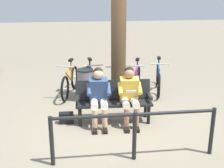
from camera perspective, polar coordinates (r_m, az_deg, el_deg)
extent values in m
plane|color=gray|center=(6.48, 0.93, -7.19)|extent=(40.00, 40.00, 0.00)
cube|color=black|center=(6.33, 0.35, -3.63)|extent=(1.62, 0.51, 0.05)
cube|color=black|center=(6.43, 0.20, -1.06)|extent=(1.60, 0.20, 0.42)
cube|color=black|center=(6.39, 7.15, -2.26)|extent=(0.08, 0.40, 0.05)
cube|color=black|center=(6.26, -6.60, -2.68)|extent=(0.08, 0.40, 0.05)
cylinder|color=black|center=(6.36, 6.99, -5.84)|extent=(0.07, 0.07, 0.40)
cylinder|color=black|center=(6.24, -6.15, -6.31)|extent=(0.07, 0.07, 0.40)
cylinder|color=black|center=(6.67, 6.40, -4.67)|extent=(0.07, 0.07, 0.40)
cylinder|color=black|center=(6.55, -6.10, -5.10)|extent=(0.07, 0.07, 0.40)
cube|color=gold|center=(6.29, 3.25, -1.05)|extent=(0.39, 0.32, 0.55)
sphere|color=#A87554|center=(6.16, 3.33, 2.01)|extent=(0.21, 0.21, 0.21)
sphere|color=black|center=(6.18, 3.30, 2.42)|extent=(0.20, 0.20, 0.20)
cylinder|color=white|center=(6.19, 4.39, -3.54)|extent=(0.17, 0.41, 0.15)
cylinder|color=#A87554|center=(6.11, 4.63, -6.54)|extent=(0.11, 0.11, 0.45)
cube|color=black|center=(6.11, 4.74, -8.55)|extent=(0.10, 0.22, 0.07)
cylinder|color=gold|center=(6.19, 5.25, -0.80)|extent=(0.10, 0.31, 0.23)
cylinder|color=white|center=(6.16, 2.55, -3.61)|extent=(0.17, 0.41, 0.15)
cylinder|color=#A87554|center=(6.08, 2.76, -6.62)|extent=(0.11, 0.11, 0.45)
cube|color=black|center=(6.08, 2.86, -8.64)|extent=(0.10, 0.22, 0.07)
cylinder|color=gold|center=(6.13, 1.57, -0.91)|extent=(0.10, 0.31, 0.23)
cube|color=silver|center=(5.99, 3.66, -1.43)|extent=(0.20, 0.13, 0.09)
cube|color=#334772|center=(6.23, -2.59, -1.21)|extent=(0.39, 0.32, 0.55)
sphere|color=#D8A884|center=(6.10, -2.62, 1.87)|extent=(0.21, 0.21, 0.21)
sphere|color=black|center=(6.12, -2.64, 2.28)|extent=(0.20, 0.20, 0.20)
cylinder|color=white|center=(6.12, -1.54, -3.74)|extent=(0.17, 0.41, 0.15)
cylinder|color=#D8A884|center=(6.04, -1.40, -6.78)|extent=(0.11, 0.11, 0.45)
cube|color=black|center=(6.04, -1.33, -8.81)|extent=(0.10, 0.22, 0.07)
cylinder|color=#334772|center=(6.11, -0.67, -0.97)|extent=(0.10, 0.31, 0.23)
cylinder|color=white|center=(6.12, -3.41, -3.80)|extent=(0.17, 0.41, 0.15)
cylinder|color=#D8A884|center=(6.04, -3.31, -6.84)|extent=(0.11, 0.11, 0.45)
cube|color=black|center=(6.03, -3.25, -8.87)|extent=(0.10, 0.22, 0.07)
cylinder|color=#334772|center=(6.09, -4.43, -1.08)|extent=(0.10, 0.31, 0.23)
cube|color=black|center=(6.44, -8.69, -6.40)|extent=(0.31, 0.15, 0.24)
cylinder|color=#4C3823|center=(7.23, 1.26, 8.95)|extent=(0.36, 0.36, 3.25)
cylinder|color=slate|center=(7.57, -5.10, -0.30)|extent=(0.40, 0.40, 0.79)
cylinder|color=black|center=(7.45, -5.19, 2.69)|extent=(0.42, 0.42, 0.03)
torus|color=black|center=(7.83, 8.89, -0.32)|extent=(0.22, 0.65, 0.66)
cylinder|color=silver|center=(7.83, 8.89, -0.32)|extent=(0.06, 0.07, 0.06)
torus|color=black|center=(8.80, 8.69, 1.74)|extent=(0.22, 0.65, 0.66)
cylinder|color=silver|center=(8.80, 8.69, 1.74)|extent=(0.06, 0.07, 0.06)
cylinder|color=#1E519E|center=(8.21, 8.91, 3.30)|extent=(0.19, 0.62, 0.04)
cylinder|color=#1E519E|center=(8.18, 8.86, 1.81)|extent=(0.18, 0.59, 0.43)
cylinder|color=#1E519E|center=(8.41, 8.85, 3.09)|extent=(0.04, 0.04, 0.55)
cube|color=black|center=(8.34, 8.94, 4.95)|extent=(0.14, 0.24, 0.05)
cylinder|color=#B2B2B7|center=(7.77, 9.06, 3.77)|extent=(0.47, 0.15, 0.03)
torus|color=black|center=(7.58, 4.25, -0.75)|extent=(0.26, 0.65, 0.66)
cylinder|color=silver|center=(7.58, 4.25, -0.75)|extent=(0.07, 0.07, 0.06)
torus|color=black|center=(8.55, 5.00, 1.40)|extent=(0.26, 0.65, 0.66)
cylinder|color=silver|center=(8.55, 5.00, 1.40)|extent=(0.07, 0.07, 0.06)
cylinder|color=#8C268C|center=(7.96, 4.72, 3.00)|extent=(0.23, 0.61, 0.04)
cylinder|color=#8C268C|center=(7.93, 4.62, 1.46)|extent=(0.22, 0.58, 0.43)
cylinder|color=#8C268C|center=(8.15, 4.84, 2.78)|extent=(0.04, 0.04, 0.55)
cube|color=black|center=(8.09, 4.89, 4.69)|extent=(0.15, 0.24, 0.05)
cylinder|color=#B2B2B7|center=(7.52, 4.43, 3.46)|extent=(0.47, 0.18, 0.03)
torus|color=black|center=(7.47, 0.71, -0.98)|extent=(0.11, 0.66, 0.66)
cylinder|color=silver|center=(7.47, 0.71, -0.98)|extent=(0.05, 0.06, 0.06)
torus|color=black|center=(8.44, 0.26, 1.25)|extent=(0.11, 0.66, 0.66)
cylinder|color=silver|center=(8.44, 0.26, 1.25)|extent=(0.05, 0.06, 0.06)
cylinder|color=#B71414|center=(7.85, 0.48, 2.85)|extent=(0.09, 0.63, 0.04)
cylinder|color=#B71414|center=(7.83, 0.51, 1.28)|extent=(0.09, 0.60, 0.43)
cylinder|color=#B71414|center=(8.05, 0.39, 2.64)|extent=(0.04, 0.04, 0.55)
cube|color=black|center=(7.98, 0.40, 4.58)|extent=(0.11, 0.23, 0.05)
cylinder|color=#B2B2B7|center=(7.41, 0.67, 3.30)|extent=(0.48, 0.07, 0.03)
torus|color=black|center=(7.61, -3.36, -0.66)|extent=(0.12, 0.66, 0.66)
cylinder|color=silver|center=(7.61, -3.36, -0.66)|extent=(0.06, 0.06, 0.06)
torus|color=black|center=(8.57, -4.51, 1.45)|extent=(0.12, 0.66, 0.66)
cylinder|color=silver|center=(8.57, -4.51, 1.45)|extent=(0.06, 0.06, 0.06)
cylinder|color=black|center=(7.98, -4.03, 3.06)|extent=(0.10, 0.63, 0.04)
cylinder|color=black|center=(7.96, -3.91, 1.53)|extent=(0.10, 0.60, 0.43)
cylinder|color=black|center=(8.18, -4.22, 2.84)|extent=(0.04, 0.04, 0.55)
cube|color=black|center=(8.11, -4.27, 4.75)|extent=(0.11, 0.23, 0.05)
cylinder|color=#B2B2B7|center=(7.55, -3.57, 3.54)|extent=(0.48, 0.08, 0.03)
torus|color=black|center=(7.58, -8.95, -0.93)|extent=(0.22, 0.65, 0.66)
cylinder|color=silver|center=(7.58, -8.95, -0.93)|extent=(0.06, 0.07, 0.06)
torus|color=black|center=(8.52, -7.16, 1.27)|extent=(0.22, 0.65, 0.66)
cylinder|color=silver|center=(8.52, -7.16, 1.27)|extent=(0.06, 0.07, 0.06)
cylinder|color=orange|center=(7.94, -8.12, 2.85)|extent=(0.19, 0.62, 0.04)
cylinder|color=orange|center=(7.92, -8.20, 1.30)|extent=(0.18, 0.59, 0.43)
cylinder|color=orange|center=(8.13, -7.77, 2.64)|extent=(0.04, 0.04, 0.55)
cube|color=black|center=(8.07, -7.85, 4.56)|extent=(0.14, 0.24, 0.05)
cylinder|color=#B2B2B7|center=(7.52, -8.94, 3.29)|extent=(0.47, 0.15, 0.03)
cylinder|color=black|center=(5.41, 18.49, -8.53)|extent=(0.07, 0.07, 0.85)
cylinder|color=black|center=(5.00, 4.30, -9.86)|extent=(0.07, 0.07, 0.85)
cylinder|color=black|center=(4.92, -11.42, -10.65)|extent=(0.07, 0.07, 0.85)
cylinder|color=black|center=(4.83, 4.41, -5.82)|extent=(2.68, 0.06, 0.06)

